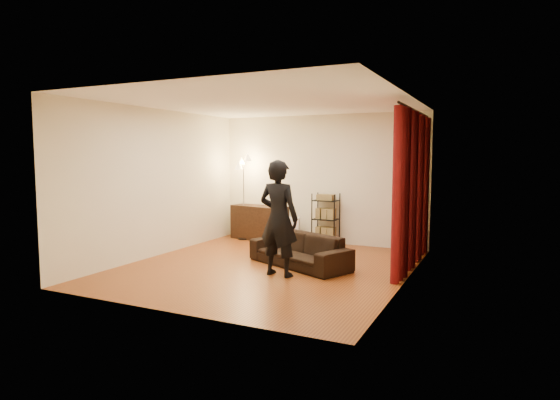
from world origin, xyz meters
The scene contains 14 objects.
floor centered at (0.00, 0.00, 0.00)m, with size 5.00×5.00×0.00m, color brown.
ceiling centered at (0.00, 0.00, 2.70)m, with size 5.00×5.00×0.00m, color white.
wall_back centered at (0.00, 2.50, 1.35)m, with size 5.00×5.00×0.00m, color beige.
wall_front centered at (0.00, -2.50, 1.35)m, with size 5.00×5.00×0.00m, color beige.
wall_left centered at (-2.25, 0.00, 1.35)m, with size 5.00×5.00×0.00m, color beige.
wall_right centered at (2.25, 0.00, 1.35)m, with size 5.00×5.00×0.00m, color beige.
curtain_rod centered at (2.15, 1.12, 2.58)m, with size 0.04×0.04×2.65m, color black.
curtain centered at (2.13, 1.12, 1.28)m, with size 0.22×2.65×2.55m, color #620B0C, non-canonical shape.
sofa centered at (0.45, 0.31, 0.27)m, with size 1.85×0.72×0.54m, color black.
person centered at (0.42, -0.41, 0.89)m, with size 0.65×0.43×1.79m, color black.
media_cabinet centered at (-1.33, 2.23, 0.37)m, with size 1.28×0.48×0.75m, color black.
storage_boxes centered at (-0.51, 2.13, 0.27)m, with size 0.33×0.27×0.55m, color white, non-canonical shape.
wire_shelf centered at (0.20, 2.28, 0.54)m, with size 0.49×0.34×1.07m, color black, non-canonical shape.
floor_lamp centered at (-1.66, 2.10, 0.91)m, with size 0.33×0.33×1.82m, color silver, non-canonical shape.
Camera 1 is at (3.50, -6.79, 1.85)m, focal length 30.00 mm.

